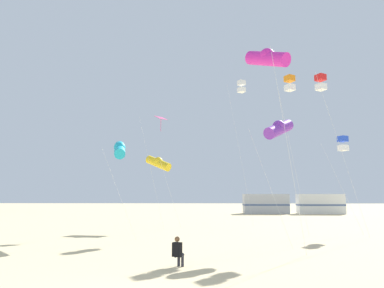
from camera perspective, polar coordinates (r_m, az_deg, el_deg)
name	(u,v)px	position (r m, az deg, el deg)	size (l,w,h in m)	color
kite_flyer_standing	(178,251)	(13.77, -2.33, -17.20)	(0.46, 0.56, 1.16)	black
kite_tube_magenta	(267,58)	(18.16, 12.28, 13.67)	(2.55, 2.66, 10.19)	silver
kite_box_orange	(290,84)	(27.02, 15.78, 9.56)	(1.70, 1.52, 11.49)	silver
kite_tube_cyan	(120,149)	(23.53, -11.83, -0.86)	(2.19, 2.67, 6.42)	silver
kite_box_blue	(343,144)	(29.10, 23.60, 0.07)	(2.21, 2.21, 7.21)	silver
kite_diamond_rainbow	(160,122)	(30.51, -5.25, 3.61)	(2.43, 2.43, 9.63)	silver
kite_box_white	(241,87)	(33.55, 8.14, 9.32)	(2.05, 1.83, 13.46)	silver
kite_tube_violet	(279,129)	(20.91, 14.11, 2.49)	(2.88, 2.95, 7.27)	silver
kite_box_scarlet	(321,83)	(26.70, 20.44, 9.45)	(3.27, 2.60, 11.24)	silver
kite_tube_gold	(158,163)	(29.66, -5.55, -3.11)	(3.17, 2.92, 6.11)	silver
rv_van_silver	(266,204)	(52.07, 12.03, -9.62)	(6.50, 2.52, 2.80)	#B7BABF
rv_van_white	(320,204)	(53.66, 20.36, -9.24)	(6.49, 2.49, 2.80)	white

